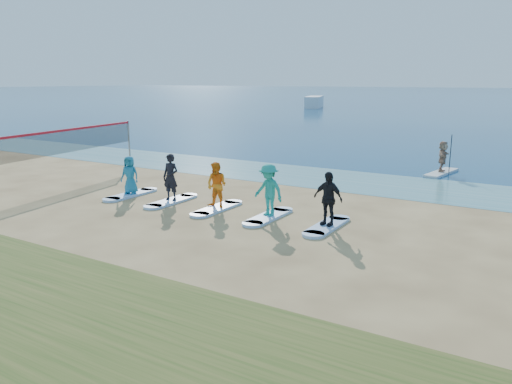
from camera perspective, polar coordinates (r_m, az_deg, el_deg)
The scene contains 16 objects.
ground at distance 15.02m, azimuth -5.27°, elevation -5.37°, with size 600.00×600.00×0.00m, color tan.
shallow_water at distance 24.00m, azimuth 9.81°, elevation 1.38°, with size 600.00×600.00×0.00m, color teal.
volleyball_net at distance 24.42m, azimuth -20.62°, elevation 5.46°, with size 1.54×8.97×2.50m.
paddleboard at distance 26.88m, azimuth 20.43°, elevation 2.09°, with size 0.70×3.00×0.12m, color silver.
paddleboarder at distance 26.75m, azimuth 20.57°, elevation 3.83°, with size 1.42×0.45×1.53m, color tan.
boat_offshore_a at distance 86.77m, azimuth 6.65°, elevation 9.57°, with size 2.34×7.91×1.88m, color silver.
surfboard_0 at distance 21.09m, azimuth -14.10°, elevation -0.28°, with size 0.70×2.20×0.09m, color #A3CDFD.
student_0 at distance 20.92m, azimuth -14.22°, elevation 1.90°, with size 0.75×0.49×1.54m, color teal.
surfboard_1 at distance 19.63m, azimuth -9.63°, elevation -1.03°, with size 0.70×2.20×0.09m, color #A3CDFD.
student_1 at distance 19.43m, azimuth -9.73°, elevation 1.68°, with size 0.66×0.43×1.80m, color black.
surfboard_2 at distance 18.31m, azimuth -4.47°, elevation -1.88°, with size 0.70×2.20×0.09m, color #A3CDFD.
student_2 at distance 18.11m, azimuth -4.52°, elevation 0.80°, with size 0.81×0.63×1.66m, color orange.
surfboard_3 at distance 17.17m, azimuth 1.44°, elevation -2.84°, with size 0.70×2.20×0.09m, color #A3CDFD.
student_3 at distance 16.94m, azimuth 1.46°, elevation 0.23°, with size 1.16×0.66×1.79m, color teal.
surfboard_4 at distance 16.24m, azimuth 8.11°, elevation -3.88°, with size 0.70×2.20×0.09m, color #A3CDFD.
student_4 at distance 16.01m, azimuth 8.21°, elevation -0.74°, with size 1.02×0.42×1.74m, color black.
Camera 1 is at (8.57, -11.43, 4.65)m, focal length 35.00 mm.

